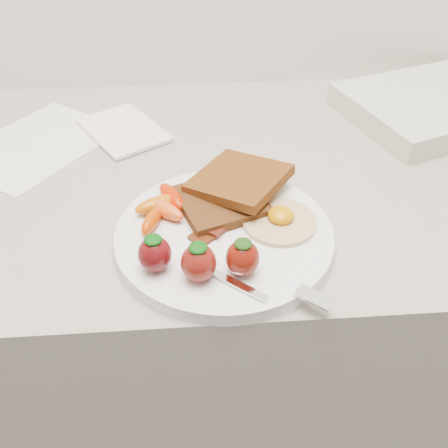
{
  "coord_description": "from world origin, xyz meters",
  "views": [
    {
      "loc": [
        -0.06,
        1.07,
        1.32
      ],
      "look_at": [
        -0.02,
        1.53,
        0.93
      ],
      "focal_mm": 40.0,
      "sensor_mm": 36.0,
      "label": 1
    }
  ],
  "objects": [
    {
      "name": "notepad",
      "position": [
        -0.17,
        1.82,
        0.91
      ],
      "size": [
        0.17,
        0.19,
        0.01
      ],
      "primitive_type": "cube",
      "rotation": [
        0.0,
        0.0,
        0.56
      ],
      "color": "white",
      "rests_on": "paper_sheet"
    },
    {
      "name": "fork",
      "position": [
        0.01,
        1.43,
        0.92
      ],
      "size": [
        0.15,
        0.09,
        0.0
      ],
      "color": "silver",
      "rests_on": "plate"
    },
    {
      "name": "toast_upper",
      "position": [
        0.0,
        1.61,
        0.94
      ],
      "size": [
        0.15,
        0.15,
        0.03
      ],
      "primitive_type": "cube",
      "rotation": [
        0.0,
        -0.1,
        -0.64
      ],
      "color": "#341306",
      "rests_on": "toast_lower"
    },
    {
      "name": "plate",
      "position": [
        -0.02,
        1.53,
        0.91
      ],
      "size": [
        0.27,
        0.27,
        0.02
      ],
      "primitive_type": "cylinder",
      "color": "white",
      "rests_on": "counter"
    },
    {
      "name": "baby_carrots",
      "position": [
        -0.1,
        1.57,
        0.93
      ],
      "size": [
        0.07,
        0.11,
        0.02
      ],
      "color": "#C15D03",
      "rests_on": "plate"
    },
    {
      "name": "counter",
      "position": [
        0.0,
        1.7,
        0.45
      ],
      "size": [
        2.0,
        0.6,
        0.9
      ],
      "primitive_type": "cube",
      "color": "gray",
      "rests_on": "ground"
    },
    {
      "name": "bacon_strips",
      "position": [
        -0.02,
        1.55,
        0.92
      ],
      "size": [
        0.11,
        0.11,
        0.01
      ],
      "color": "black",
      "rests_on": "plate"
    },
    {
      "name": "strawberries",
      "position": [
        -0.06,
        1.46,
        0.94
      ],
      "size": [
        0.13,
        0.06,
        0.05
      ],
      "color": "#560A0D",
      "rests_on": "plate"
    },
    {
      "name": "appliance",
      "position": [
        0.36,
        1.83,
        0.92
      ],
      "size": [
        0.34,
        0.31,
        0.04
      ],
      "primitive_type": "cube",
      "rotation": [
        0.0,
        0.0,
        0.33
      ],
      "color": "beige",
      "rests_on": "counter"
    },
    {
      "name": "paper_sheet",
      "position": [
        -0.31,
        1.79,
        0.9
      ],
      "size": [
        0.28,
        0.29,
        0.0
      ],
      "primitive_type": "cube",
      "rotation": [
        0.0,
        0.0,
        -0.64
      ],
      "color": "white",
      "rests_on": "counter"
    },
    {
      "name": "fried_egg",
      "position": [
        0.05,
        1.54,
        0.92
      ],
      "size": [
        0.12,
        0.12,
        0.02
      ],
      "color": "#F1DFC4",
      "rests_on": "plate"
    },
    {
      "name": "toast_lower",
      "position": [
        -0.03,
        1.58,
        0.93
      ],
      "size": [
        0.13,
        0.13,
        0.01
      ],
      "primitive_type": "cube",
      "rotation": [
        0.0,
        0.0,
        0.35
      ],
      "color": "black",
      "rests_on": "plate"
    }
  ]
}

